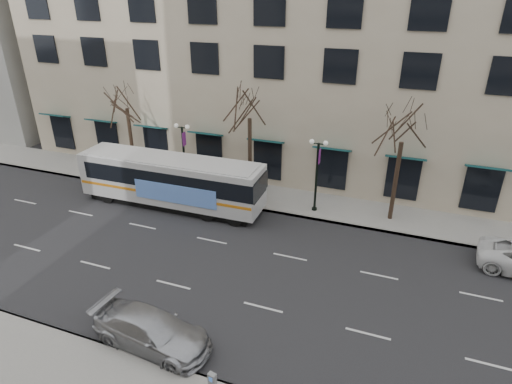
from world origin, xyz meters
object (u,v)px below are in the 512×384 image
at_px(tree_far_left, 125,96).
at_px(silver_car, 152,330).
at_px(pay_station, 212,381).
at_px(tree_far_mid, 250,105).
at_px(lamp_post_right, 317,172).
at_px(city_bus, 172,180).
at_px(lamp_post_left, 184,154).
at_px(tree_far_right, 404,127).

distance_m(tree_far_left, silver_car, 19.70).
bearing_deg(pay_station, tree_far_mid, 117.93).
bearing_deg(lamp_post_right, tree_far_left, 177.71).
bearing_deg(city_bus, pay_station, -55.57).
bearing_deg(lamp_post_left, tree_far_right, 2.29).
bearing_deg(tree_far_left, tree_far_mid, 0.00).
bearing_deg(tree_far_left, lamp_post_right, -2.29).
bearing_deg(lamp_post_left, tree_far_left, 173.17).
bearing_deg(lamp_post_right, silver_car, -104.38).
relative_size(lamp_post_right, city_bus, 0.39).
xyz_separation_m(silver_car, pay_station, (3.73, -1.73, 0.35)).
bearing_deg(tree_far_right, lamp_post_right, -173.15).
xyz_separation_m(tree_far_left, lamp_post_right, (15.01, -0.60, -3.75)).
distance_m(tree_far_mid, silver_car, 16.25).
relative_size(tree_far_left, silver_car, 1.54).
height_order(tree_far_mid, lamp_post_left, tree_far_mid).
relative_size(tree_far_left, city_bus, 0.63).
xyz_separation_m(tree_far_mid, tree_far_right, (10.00, -0.00, -0.48)).
bearing_deg(lamp_post_left, lamp_post_right, 0.00).
bearing_deg(lamp_post_right, tree_far_mid, 173.17).
bearing_deg(tree_far_mid, lamp_post_right, -6.83).
distance_m(tree_far_right, silver_car, 18.23).
xyz_separation_m(tree_far_left, tree_far_right, (20.00, 0.00, -0.28)).
xyz_separation_m(lamp_post_right, city_bus, (-9.60, -2.54, -0.99)).
height_order(tree_far_mid, pay_station, tree_far_mid).
height_order(city_bus, pay_station, city_bus).
xyz_separation_m(tree_far_left, lamp_post_left, (5.01, -0.60, -3.75)).
bearing_deg(lamp_post_right, pay_station, -89.87).
bearing_deg(tree_far_right, tree_far_left, 180.00).
distance_m(tree_far_left, tree_far_mid, 10.00).
relative_size(lamp_post_left, city_bus, 0.39).
distance_m(tree_far_left, lamp_post_left, 6.29).
bearing_deg(tree_far_mid, tree_far_right, -0.00).
distance_m(tree_far_mid, lamp_post_right, 6.41).
bearing_deg(silver_car, city_bus, 31.60).
distance_m(tree_far_left, tree_far_right, 20.00).
bearing_deg(lamp_post_right, tree_far_right, 6.85).
height_order(tree_far_right, city_bus, tree_far_right).
relative_size(silver_car, pay_station, 3.99).
height_order(lamp_post_left, silver_car, lamp_post_left).
height_order(tree_far_right, lamp_post_right, tree_far_right).
xyz_separation_m(tree_far_left, pay_station, (15.04, -16.73, -5.56)).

